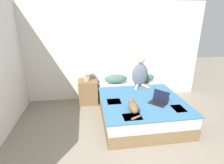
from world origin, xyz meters
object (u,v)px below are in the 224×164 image
(pillow_near, at_px, (116,79))
(table_lamp, at_px, (86,69))
(pillow_far, at_px, (143,78))
(laptop_open, at_px, (159,101))
(bed, at_px, (139,106))
(nightstand, at_px, (88,92))
(person_sitting, at_px, (140,74))
(cat_tabby, at_px, (133,107))

(pillow_near, height_order, table_lamp, table_lamp)
(pillow_far, xyz_separation_m, laptop_open, (-0.09, -1.30, -0.06))
(bed, relative_size, pillow_far, 3.51)
(pillow_near, distance_m, nightstand, 0.80)
(person_sitting, bearing_deg, pillow_far, 57.51)
(pillow_near, distance_m, laptop_open, 1.46)
(person_sitting, distance_m, laptop_open, 1.03)
(pillow_near, xyz_separation_m, person_sitting, (0.56, -0.30, 0.21))
(pillow_far, distance_m, nightstand, 1.53)
(person_sitting, bearing_deg, bed, -107.16)
(person_sitting, relative_size, nightstand, 1.23)
(pillow_far, bearing_deg, pillow_near, 180.00)
(bed, height_order, pillow_far, pillow_far)
(laptop_open, relative_size, nightstand, 0.69)
(person_sitting, bearing_deg, nightstand, 169.90)
(bed, height_order, cat_tabby, cat_tabby)
(bed, distance_m, laptop_open, 0.57)
(nightstand, bearing_deg, person_sitting, -10.10)
(laptop_open, bearing_deg, person_sitting, 144.66)
(pillow_far, distance_m, table_lamp, 1.56)
(pillow_near, relative_size, person_sitting, 0.79)
(nightstand, bearing_deg, bed, -36.61)
(pillow_far, height_order, nightstand, pillow_far)
(pillow_far, xyz_separation_m, cat_tabby, (-0.69, -1.55, -0.02))
(table_lamp, bearing_deg, cat_tabby, -60.77)
(laptop_open, distance_m, nightstand, 1.89)
(pillow_far, relative_size, laptop_open, 1.40)
(pillow_near, bearing_deg, bed, -67.29)
(pillow_far, xyz_separation_m, table_lamp, (-1.52, -0.08, 0.33))
(cat_tabby, height_order, laptop_open, laptop_open)
(pillow_near, bearing_deg, person_sitting, -28.32)
(laptop_open, bearing_deg, pillow_far, 134.70)
(nightstand, height_order, table_lamp, table_lamp)
(pillow_near, bearing_deg, laptop_open, -62.68)
(nightstand, relative_size, table_lamp, 1.36)
(laptop_open, bearing_deg, nightstand, -172.30)
(person_sitting, xyz_separation_m, table_lamp, (-1.33, 0.23, 0.12))
(bed, bearing_deg, pillow_far, 67.27)
(laptop_open, relative_size, table_lamp, 0.95)
(bed, distance_m, table_lamp, 1.57)
(pillow_far, xyz_separation_m, nightstand, (-1.50, -0.07, -0.29))
(bed, distance_m, person_sitting, 0.85)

